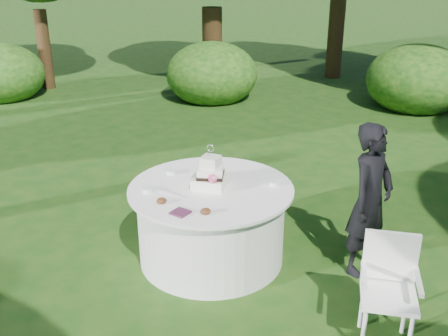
{
  "coord_description": "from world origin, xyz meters",
  "views": [
    {
      "loc": [
        2.64,
        -3.61,
        2.83
      ],
      "look_at": [
        0.15,
        0.0,
        1.0
      ],
      "focal_mm": 42.0,
      "sensor_mm": 36.0,
      "label": 1
    }
  ],
  "objects_px": {
    "napkins": "(180,213)",
    "cake": "(211,175)",
    "table": "(211,223)",
    "chair": "(389,282)",
    "guest": "(370,200)"
  },
  "relations": [
    {
      "from": "cake",
      "to": "guest",
      "type": "bearing_deg",
      "value": 26.21
    },
    {
      "from": "napkins",
      "to": "cake",
      "type": "relative_size",
      "value": 0.33
    },
    {
      "from": "guest",
      "to": "cake",
      "type": "distance_m",
      "value": 1.47
    },
    {
      "from": "napkins",
      "to": "cake",
      "type": "height_order",
      "value": "cake"
    },
    {
      "from": "guest",
      "to": "chair",
      "type": "bearing_deg",
      "value": -140.22
    },
    {
      "from": "table",
      "to": "cake",
      "type": "xyz_separation_m",
      "value": [
        -0.01,
        0.01,
        0.5
      ]
    },
    {
      "from": "napkins",
      "to": "table",
      "type": "height_order",
      "value": "napkins"
    },
    {
      "from": "guest",
      "to": "cake",
      "type": "bearing_deg",
      "value": 126.33
    },
    {
      "from": "napkins",
      "to": "chair",
      "type": "distance_m",
      "value": 1.75
    },
    {
      "from": "napkins",
      "to": "guest",
      "type": "height_order",
      "value": "guest"
    },
    {
      "from": "table",
      "to": "guest",
      "type": "bearing_deg",
      "value": 26.87
    },
    {
      "from": "napkins",
      "to": "chair",
      "type": "bearing_deg",
      "value": 13.4
    },
    {
      "from": "cake",
      "to": "chair",
      "type": "distance_m",
      "value": 1.84
    },
    {
      "from": "chair",
      "to": "cake",
      "type": "bearing_deg",
      "value": 173.91
    },
    {
      "from": "napkins",
      "to": "cake",
      "type": "xyz_separation_m",
      "value": [
        -0.11,
        0.59,
        0.1
      ]
    }
  ]
}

